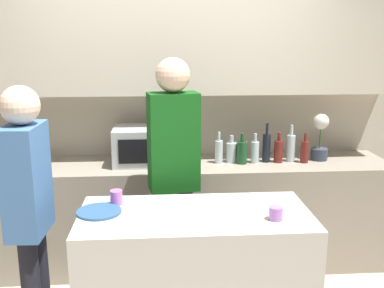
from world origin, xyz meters
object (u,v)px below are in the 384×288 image
(bottle_3, at_px, (255,152))
(bottle_4, at_px, (266,147))
(bottle_6, at_px, (291,148))
(cup_0, at_px, (116,197))
(microwave, at_px, (146,145))
(potted_plant, at_px, (320,137))
(person_center, at_px, (29,203))
(bottle_5, at_px, (278,151))
(plate_on_island, at_px, (99,212))
(bottle_0, at_px, (219,151))
(bottle_1, at_px, (232,152))
(cup_1, at_px, (276,213))
(bottle_2, at_px, (242,152))
(person_left, at_px, (174,161))
(bottle_7, at_px, (305,151))

(bottle_3, height_order, bottle_4, bottle_4)
(bottle_6, bearing_deg, cup_0, -144.70)
(microwave, relative_size, bottle_6, 1.68)
(bottle_4, bearing_deg, potted_plant, 3.97)
(cup_0, distance_m, person_center, 0.50)
(person_center, bearing_deg, bottle_5, 124.51)
(bottle_5, height_order, plate_on_island, bottle_5)
(bottle_0, distance_m, bottle_1, 0.11)
(microwave, bearing_deg, bottle_0, -3.56)
(potted_plant, distance_m, bottle_0, 0.87)
(person_center, bearing_deg, microwave, 153.23)
(microwave, relative_size, bottle_5, 2.05)
(microwave, distance_m, cup_1, 1.50)
(potted_plant, relative_size, bottle_1, 1.74)
(cup_0, bearing_deg, bottle_6, 35.30)
(bottle_0, distance_m, bottle_2, 0.19)
(potted_plant, relative_size, bottle_4, 1.21)
(bottle_1, xyz_separation_m, bottle_6, (0.50, -0.01, 0.03))
(bottle_1, distance_m, plate_on_island, 1.46)
(bottle_0, distance_m, bottle_6, 0.61)
(bottle_4, xyz_separation_m, person_left, (-0.79, -0.55, 0.06))
(potted_plant, xyz_separation_m, person_center, (-2.10, -1.11, -0.10))
(bottle_7, xyz_separation_m, cup_1, (-0.55, -1.22, -0.03))
(microwave, xyz_separation_m, potted_plant, (1.46, 0.00, 0.05))
(person_center, bearing_deg, bottle_1, 132.12)
(potted_plant, bearing_deg, bottle_3, -174.53)
(bottle_3, relative_size, person_center, 0.15)
(bottle_6, bearing_deg, person_center, -149.63)
(bottle_1, height_order, bottle_2, bottle_2)
(bottle_6, xyz_separation_m, person_left, (-0.99, -0.55, 0.06))
(bottle_4, bearing_deg, person_center, -146.56)
(bottle_1, bearing_deg, bottle_0, -170.43)
(bottle_6, bearing_deg, bottle_0, -179.42)
(bottle_5, xyz_separation_m, cup_1, (-0.34, -1.24, -0.03))
(bottle_4, xyz_separation_m, bottle_5, (0.10, -0.02, -0.03))
(microwave, relative_size, cup_0, 5.94)
(cup_1, bearing_deg, bottle_6, 70.45)
(potted_plant, distance_m, bottle_3, 0.57)
(bottle_1, relative_size, bottle_7, 0.91)
(bottle_1, distance_m, bottle_4, 0.29)
(bottle_7, bearing_deg, potted_plant, 26.51)
(bottle_2, height_order, bottle_3, bottle_2)
(cup_1, bearing_deg, plate_on_island, 170.12)
(bottle_6, height_order, cup_0, bottle_6)
(bottle_7, relative_size, person_left, 0.14)
(bottle_6, distance_m, plate_on_island, 1.81)
(bottle_3, distance_m, plate_on_island, 1.56)
(person_left, bearing_deg, bottle_7, -165.34)
(bottle_3, bearing_deg, bottle_5, 0.26)
(bottle_1, distance_m, bottle_5, 0.39)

